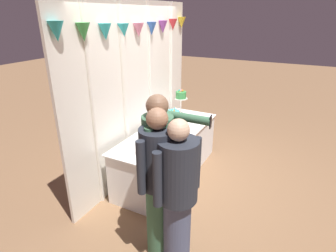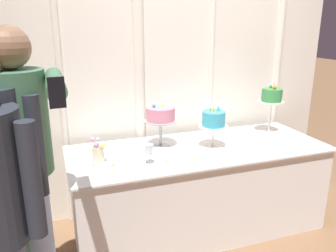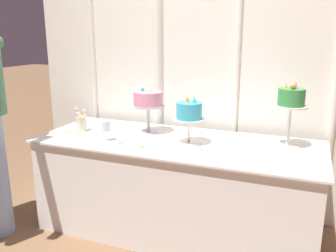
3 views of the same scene
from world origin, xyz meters
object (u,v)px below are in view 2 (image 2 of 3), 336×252
at_px(cake_display_rightmost, 271,99).
at_px(tealight_far_right, 192,160).
at_px(cake_display_leftmost, 161,116).
at_px(tealight_near_right, 167,162).
at_px(cake_table, 198,188).
at_px(tealight_near_left, 113,167).
at_px(wine_glass, 149,150).
at_px(tealight_far_left, 94,167).
at_px(guest_girl_blue_dress, 24,171).
at_px(cake_display_center, 214,122).
at_px(flower_vase, 98,152).

xyz_separation_m(cake_display_rightmost, tealight_far_right, (-0.95, -0.41, -0.31)).
distance_m(cake_display_leftmost, tealight_near_right, 0.44).
relative_size(cake_table, tealight_near_left, 49.36).
xyz_separation_m(wine_glass, tealight_far_left, (-0.39, 0.06, -0.10)).
relative_size(tealight_near_right, tealight_far_right, 1.04).
xyz_separation_m(cake_display_rightmost, tealight_near_left, (-1.52, -0.33, -0.31)).
bearing_deg(guest_girl_blue_dress, cake_display_center, 20.50).
height_order(cake_display_leftmost, tealight_near_right, cake_display_leftmost).
height_order(flower_vase, tealight_far_right, flower_vase).
height_order(cake_display_leftmost, guest_girl_blue_dress, guest_girl_blue_dress).
distance_m(flower_vase, tealight_far_right, 0.69).
relative_size(cake_display_leftmost, flower_vase, 1.86).
bearing_deg(tealight_near_left, tealight_far_right, -7.83).
bearing_deg(tealight_near_left, wine_glass, -2.92).
distance_m(cake_table, tealight_near_left, 0.85).
relative_size(cake_table, tealight_near_right, 40.70).
xyz_separation_m(cake_table, cake_display_leftmost, (-0.29, 0.13, 0.63)).
relative_size(cake_display_leftmost, cake_display_rightmost, 0.79).
distance_m(cake_display_rightmost, wine_glass, 1.32).
relative_size(tealight_near_right, guest_girl_blue_dress, 0.03).
height_order(wine_glass, tealight_far_left, wine_glass).
xyz_separation_m(wine_glass, guest_girl_blue_dress, (-0.79, -0.36, 0.11)).
xyz_separation_m(cake_display_rightmost, wine_glass, (-1.26, -0.34, -0.21)).
distance_m(tealight_near_right, tealight_far_right, 0.18).
bearing_deg(cake_table, cake_display_leftmost, 155.00).
bearing_deg(cake_display_leftmost, tealight_far_left, -155.67).
relative_size(cake_display_center, guest_girl_blue_dress, 0.20).
distance_m(cake_table, cake_display_leftmost, 0.71).
bearing_deg(cake_table, tealight_far_left, -171.60).
height_order(cake_display_center, tealight_far_right, cake_display_center).
relative_size(cake_display_rightmost, wine_glass, 3.05).
bearing_deg(tealight_far_right, wine_glass, 168.12).
bearing_deg(cake_display_leftmost, cake_table, -25.00).
relative_size(cake_table, guest_girl_blue_dress, 1.23).
xyz_separation_m(cake_display_center, tealight_near_right, (-0.46, -0.20, -0.21)).
height_order(cake_display_leftmost, cake_display_center, cake_display_leftmost).
bearing_deg(cake_table, guest_girl_blue_dress, -156.95).
bearing_deg(tealight_near_left, cake_table, 13.19).
distance_m(cake_table, guest_girl_blue_dress, 1.51).
distance_m(tealight_far_left, guest_girl_blue_dress, 0.62).
bearing_deg(cake_display_center, wine_glass, -164.74).
height_order(cake_display_rightmost, tealight_near_right, cake_display_rightmost).
distance_m(tealight_far_left, tealight_near_right, 0.52).
xyz_separation_m(tealight_far_left, guest_girl_blue_dress, (-0.41, -0.42, 0.21)).
bearing_deg(guest_girl_blue_dress, tealight_far_right, 14.84).
height_order(wine_glass, tealight_far_right, wine_glass).
bearing_deg(tealight_far_left, tealight_near_left, -19.41).
relative_size(tealight_near_left, guest_girl_blue_dress, 0.02).
xyz_separation_m(cake_display_center, tealight_far_left, (-0.98, -0.10, -0.21)).
height_order(cake_display_rightmost, tealight_far_right, cake_display_rightmost).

